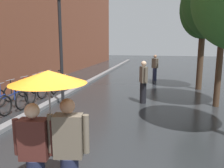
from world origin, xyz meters
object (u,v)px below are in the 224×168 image
(parked_bicycle_3, at_px, (20,94))
(street_lamp_post, at_px, (61,39))
(couple_under_umbrella, at_px, (51,122))
(pedestrian_walking_midground, at_px, (155,67))
(parked_bicycle_4, at_px, (33,89))
(parked_bicycle_6, at_px, (49,83))
(parked_bicycle_5, at_px, (44,86))
(parked_bicycle_2, at_px, (10,99))
(pedestrian_walking_far, at_px, (143,82))
(parked_bicycle_7, at_px, (57,81))
(street_tree_2, at_px, (204,9))

(parked_bicycle_3, xyz_separation_m, street_lamp_post, (1.86, 0.02, 2.17))
(couple_under_umbrella, distance_m, pedestrian_walking_midground, 12.03)
(parked_bicycle_4, relative_size, parked_bicycle_6, 1.06)
(parked_bicycle_5, height_order, street_lamp_post, street_lamp_post)
(parked_bicycle_2, height_order, pedestrian_walking_far, pedestrian_walking_far)
(parked_bicycle_5, bearing_deg, parked_bicycle_2, -89.38)
(couple_under_umbrella, bearing_deg, parked_bicycle_3, 127.97)
(parked_bicycle_3, bearing_deg, parked_bicycle_7, 89.20)
(parked_bicycle_5, bearing_deg, pedestrian_walking_midground, 44.79)
(parked_bicycle_4, distance_m, parked_bicycle_7, 2.39)
(street_tree_2, height_order, parked_bicycle_2, street_tree_2)
(parked_bicycle_4, xyz_separation_m, parked_bicycle_5, (0.10, 0.82, 0.00))
(parked_bicycle_6, height_order, pedestrian_walking_far, pedestrian_walking_far)
(parked_bicycle_3, bearing_deg, parked_bicycle_6, 90.34)
(parked_bicycle_4, bearing_deg, pedestrian_walking_far, 1.50)
(parked_bicycle_3, height_order, parked_bicycle_5, same)
(parked_bicycle_6, bearing_deg, street_lamp_post, -52.85)
(street_lamp_post, bearing_deg, parked_bicycle_3, -179.41)
(parked_bicycle_2, xyz_separation_m, parked_bicycle_7, (-0.10, 4.11, 0.00))
(pedestrian_walking_far, bearing_deg, street_lamp_post, -161.47)
(pedestrian_walking_midground, bearing_deg, parked_bicycle_6, -140.61)
(parked_bicycle_2, height_order, couple_under_umbrella, couple_under_umbrella)
(parked_bicycle_3, relative_size, parked_bicycle_5, 1.03)
(parked_bicycle_6, relative_size, couple_under_umbrella, 0.53)
(couple_under_umbrella, xyz_separation_m, pedestrian_walking_far, (0.83, 6.24, -0.46))
(parked_bicycle_6, height_order, couple_under_umbrella, couple_under_umbrella)
(pedestrian_walking_midground, relative_size, pedestrian_walking_far, 0.97)
(street_tree_2, bearing_deg, parked_bicycle_5, -160.05)
(parked_bicycle_4, xyz_separation_m, street_lamp_post, (1.84, -0.89, 2.17))
(couple_under_umbrella, relative_size, pedestrian_walking_far, 1.20)
(parked_bicycle_3, relative_size, couple_under_umbrella, 0.56)
(street_tree_2, xyz_separation_m, parked_bicycle_6, (-7.56, -1.93, -3.68))
(parked_bicycle_2, distance_m, parked_bicycle_6, 3.31)
(parked_bicycle_2, xyz_separation_m, couple_under_umbrella, (3.92, -4.39, 0.96))
(parked_bicycle_4, relative_size, couple_under_umbrella, 0.57)
(street_tree_2, bearing_deg, parked_bicycle_4, -154.97)
(parked_bicycle_6, distance_m, street_lamp_post, 3.78)
(parked_bicycle_3, xyz_separation_m, pedestrian_walking_midground, (5.19, 6.76, 0.47))
(parked_bicycle_4, bearing_deg, parked_bicycle_7, 89.37)
(parked_bicycle_4, xyz_separation_m, couple_under_umbrella, (4.04, -6.11, 0.96))
(parked_bicycle_6, distance_m, pedestrian_walking_midground, 6.75)
(street_tree_2, bearing_deg, couple_under_umbrella, -109.90)
(parked_bicycle_2, bearing_deg, pedestrian_walking_far, 21.30)
(parked_bicycle_4, relative_size, parked_bicycle_5, 1.05)
(parked_bicycle_2, distance_m, parked_bicycle_4, 1.73)
(parked_bicycle_2, height_order, pedestrian_walking_midground, pedestrian_walking_midground)
(parked_bicycle_7, xyz_separation_m, couple_under_umbrella, (4.01, -8.50, 0.96))
(parked_bicycle_6, bearing_deg, parked_bicycle_7, 85.71)
(street_tree_2, xyz_separation_m, parked_bicycle_4, (-7.52, -3.51, -3.68))
(parked_bicycle_7, bearing_deg, parked_bicycle_6, -94.29)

